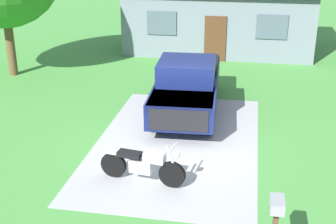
% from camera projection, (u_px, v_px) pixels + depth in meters
% --- Properties ---
extents(ground_plane, '(80.00, 80.00, 0.00)m').
position_uv_depth(ground_plane, '(177.00, 142.00, 13.66)').
color(ground_plane, '#458A3C').
extents(driveway_pad, '(4.67, 7.80, 0.01)m').
position_uv_depth(driveway_pad, '(177.00, 142.00, 13.66)').
color(driveway_pad, '#9F9F9F').
rests_on(driveway_pad, ground).
extents(motorcycle, '(2.20, 0.72, 1.09)m').
position_uv_depth(motorcycle, '(143.00, 164.00, 11.40)').
color(motorcycle, black).
rests_on(motorcycle, ground).
extents(pickup_truck, '(2.27, 5.71, 1.90)m').
position_uv_depth(pickup_truck, '(188.00, 84.00, 15.71)').
color(pickup_truck, black).
rests_on(pickup_truck, ground).
extents(mailbox, '(0.26, 0.48, 1.26)m').
position_uv_depth(mailbox, '(276.00, 212.00, 8.61)').
color(mailbox, '#4C3823').
rests_on(mailbox, ground).
extents(neighbor_house, '(9.60, 5.60, 3.50)m').
position_uv_depth(neighbor_house, '(220.00, 13.00, 23.58)').
color(neighbor_house, slate).
rests_on(neighbor_house, ground).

